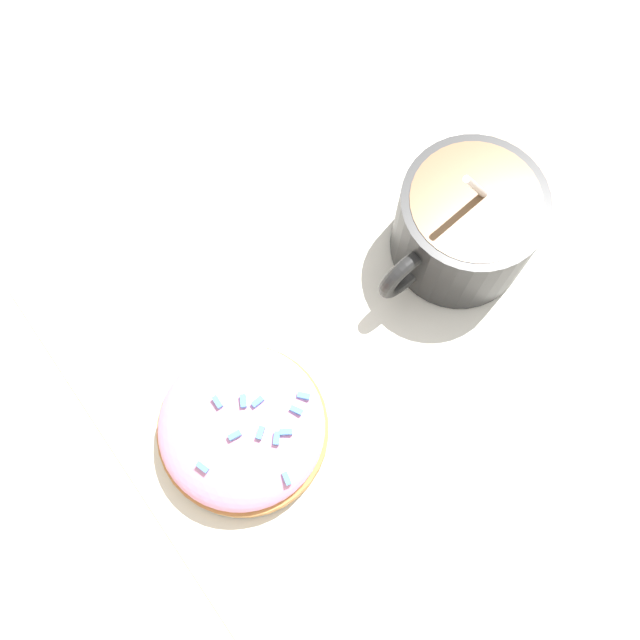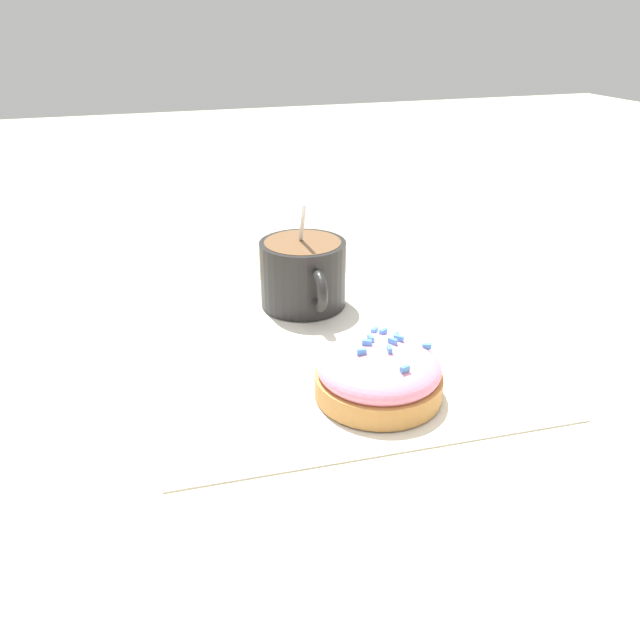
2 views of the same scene
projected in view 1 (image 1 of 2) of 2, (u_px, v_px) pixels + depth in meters
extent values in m
plane|color=#C6B793|center=(352.00, 332.00, 0.47)|extent=(3.00, 3.00, 0.00)
cube|color=white|center=(352.00, 332.00, 0.47)|extent=(0.34, 0.33, 0.00)
cylinder|color=black|center=(461.00, 221.00, 0.45)|extent=(0.09, 0.09, 0.07)
cylinder|color=brown|center=(470.00, 200.00, 0.43)|extent=(0.08, 0.08, 0.01)
torus|color=black|center=(401.00, 267.00, 0.44)|extent=(0.04, 0.01, 0.04)
ellipsoid|color=silver|center=(425.00, 256.00, 0.47)|extent=(0.03, 0.02, 0.01)
cylinder|color=silver|center=(482.00, 192.00, 0.43)|extent=(0.05, 0.01, 0.10)
cylinder|color=#C18442|center=(244.00, 430.00, 0.44)|extent=(0.10, 0.10, 0.02)
ellipsoid|color=pink|center=(242.00, 426.00, 0.42)|extent=(0.10, 0.10, 0.03)
cube|color=#4C99EA|center=(203.00, 467.00, 0.40)|extent=(0.00, 0.01, 0.00)
cube|color=#4C99EA|center=(235.00, 435.00, 0.40)|extent=(0.01, 0.00, 0.00)
cube|color=#4C99EA|center=(296.00, 410.00, 0.41)|extent=(0.01, 0.01, 0.00)
cube|color=#4C99EA|center=(277.00, 438.00, 0.41)|extent=(0.01, 0.01, 0.00)
cube|color=#4C99EA|center=(258.00, 402.00, 0.41)|extent=(0.01, 0.00, 0.00)
cube|color=#4C99EA|center=(287.00, 478.00, 0.40)|extent=(0.01, 0.01, 0.00)
cube|color=#4C99EA|center=(218.00, 402.00, 0.41)|extent=(0.00, 0.01, 0.00)
cube|color=#4C99EA|center=(286.00, 432.00, 0.41)|extent=(0.01, 0.01, 0.00)
cube|color=#4C99EA|center=(260.00, 433.00, 0.40)|extent=(0.01, 0.01, 0.00)
cube|color=#4C99EA|center=(242.00, 399.00, 0.41)|extent=(0.01, 0.01, 0.00)
cube|color=#4C99EA|center=(304.00, 396.00, 0.42)|extent=(0.01, 0.01, 0.00)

